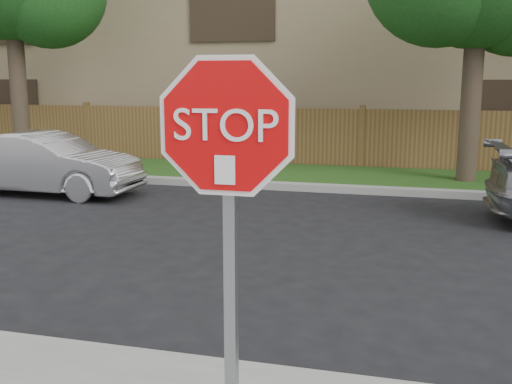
# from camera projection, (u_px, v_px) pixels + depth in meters

# --- Properties ---
(ground) EXTENTS (90.00, 90.00, 0.00)m
(ground) POSITION_uv_depth(u_px,v_px,m) (238.00, 371.00, 4.96)
(ground) COLOR black
(ground) RESTS_ON ground
(far_curb) EXTENTS (70.00, 0.30, 0.15)m
(far_curb) POSITION_uv_depth(u_px,v_px,m) (347.00, 189.00, 12.69)
(far_curb) COLOR gray
(far_curb) RESTS_ON ground
(grass_strip) EXTENTS (70.00, 3.00, 0.12)m
(grass_strip) POSITION_uv_depth(u_px,v_px,m) (355.00, 177.00, 14.26)
(grass_strip) COLOR #1E4714
(grass_strip) RESTS_ON ground
(fence) EXTENTS (70.00, 0.12, 1.60)m
(fence) POSITION_uv_depth(u_px,v_px,m) (362.00, 140.00, 15.64)
(fence) COLOR brown
(fence) RESTS_ON ground
(apartment_building) EXTENTS (35.20, 9.20, 7.20)m
(apartment_building) POSITION_uv_depth(u_px,v_px,m) (378.00, 44.00, 20.45)
(apartment_building) COLOR #957C5C
(apartment_building) RESTS_ON ground
(stop_sign) EXTENTS (1.01, 0.13, 2.55)m
(stop_sign) POSITION_uv_depth(u_px,v_px,m) (228.00, 188.00, 3.12)
(stop_sign) COLOR gray
(stop_sign) RESTS_ON sidewalk_near
(sedan_left) EXTENTS (3.94, 1.41, 1.29)m
(sedan_left) POSITION_uv_depth(u_px,v_px,m) (46.00, 164.00, 12.40)
(sedan_left) COLOR silver
(sedan_left) RESTS_ON ground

